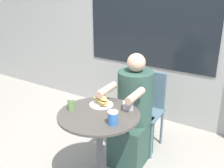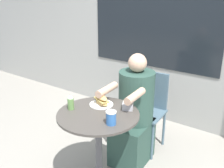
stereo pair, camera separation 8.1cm
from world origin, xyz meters
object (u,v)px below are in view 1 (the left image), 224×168
(cafe_table, at_px, (99,135))
(sandwich_on_plate, at_px, (101,101))
(seated_diner, at_px, (133,117))
(condiment_bottle, at_px, (71,103))
(drink_cup, at_px, (113,118))
(diner_chair, at_px, (147,103))

(cafe_table, bearing_deg, sandwich_on_plate, 117.97)
(seated_diner, relative_size, condiment_bottle, 8.72)
(seated_diner, height_order, drink_cup, seated_diner)
(diner_chair, relative_size, condiment_bottle, 6.54)
(cafe_table, height_order, diner_chair, diner_chair)
(sandwich_on_plate, relative_size, condiment_bottle, 1.60)
(condiment_bottle, bearing_deg, seated_diner, 65.52)
(seated_diner, xyz_separation_m, sandwich_on_plate, (-0.12, -0.39, 0.30))
(seated_diner, relative_size, drink_cup, 10.68)
(cafe_table, height_order, drink_cup, drink_cup)
(diner_chair, xyz_separation_m, drink_cup, (0.17, -0.97, 0.29))
(drink_cup, distance_m, condiment_bottle, 0.44)
(cafe_table, distance_m, seated_diner, 0.54)
(diner_chair, distance_m, sandwich_on_plate, 0.80)
(sandwich_on_plate, bearing_deg, diner_chair, 81.68)
(diner_chair, relative_size, sandwich_on_plate, 4.08)
(seated_diner, xyz_separation_m, condiment_bottle, (-0.28, -0.61, 0.32))
(seated_diner, distance_m, sandwich_on_plate, 0.50)
(sandwich_on_plate, xyz_separation_m, drink_cup, (0.27, -0.23, 0.02))
(seated_diner, distance_m, condiment_bottle, 0.75)
(cafe_table, height_order, condiment_bottle, condiment_bottle)
(seated_diner, height_order, condiment_bottle, seated_diner)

